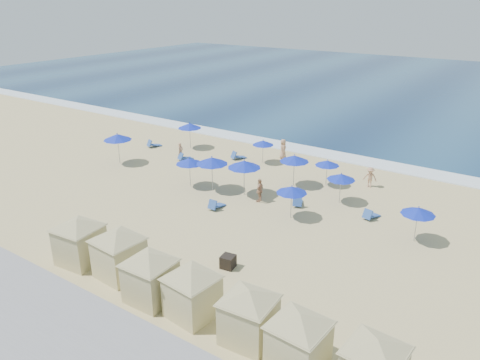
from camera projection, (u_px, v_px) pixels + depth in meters
name	position (u px, v px, depth m)	size (l,w,h in m)	color
ground	(224.00, 214.00, 31.30)	(160.00, 160.00, 0.00)	tan
ocean	(431.00, 89.00, 73.50)	(160.00, 80.00, 0.06)	#0D284B
surf_line	(323.00, 153.00, 43.18)	(160.00, 2.50, 0.08)	white
seawall	(44.00, 309.00, 20.70)	(160.00, 6.10, 1.22)	gray
trash_bin	(228.00, 262.00, 24.98)	(0.70, 0.70, 0.70)	black
cabana_0	(79.00, 235.00, 25.06)	(4.54, 4.54, 2.86)	#CCC18B
cabana_1	(118.00, 247.00, 23.82)	(4.57, 4.57, 2.87)	#CCC18B
cabana_2	(150.00, 271.00, 21.91)	(4.41, 4.41, 2.77)	#CCC18B
cabana_3	(192.00, 286.00, 20.81)	(4.30, 4.30, 2.71)	#CCC18B
cabana_4	(249.00, 309.00, 19.28)	(4.33, 4.33, 2.72)	#CCC18B
cabana_5	(299.00, 334.00, 17.85)	(4.32, 4.32, 2.72)	#CCC18B
cabana_6	(375.00, 359.00, 16.64)	(4.23, 4.23, 2.66)	#CCC18B
umbrella_0	(117.00, 137.00, 39.88)	(2.41, 2.41, 2.74)	#A5A8AD
umbrella_1	(190.00, 126.00, 44.08)	(2.23, 2.23, 2.53)	#A5A8AD
umbrella_2	(189.00, 161.00, 35.07)	(2.07, 2.07, 2.36)	#A5A8AD
umbrella_3	(263.00, 143.00, 40.21)	(1.86, 1.86, 2.11)	#A5A8AD
umbrella_4	(244.00, 164.00, 33.44)	(2.41, 2.41, 2.74)	#A5A8AD
umbrella_5	(212.00, 161.00, 34.26)	(2.37, 2.37, 2.70)	#A5A8AD
umbrella_6	(294.00, 158.00, 35.16)	(2.23, 2.23, 2.54)	#A5A8AD
umbrella_7	(292.00, 190.00, 30.03)	(2.02, 2.02, 2.30)	#A5A8AD
umbrella_8	(327.00, 163.00, 35.35)	(1.85, 1.85, 2.11)	#A5A8AD
umbrella_9	(341.00, 177.00, 32.31)	(1.97, 1.97, 2.24)	#A5A8AD
umbrella_10	(418.00, 211.00, 27.10)	(2.00, 2.00, 2.27)	#A5A8AD
beach_chair_0	(153.00, 144.00, 45.07)	(1.06, 1.52, 0.77)	#2A4F9C
beach_chair_1	(184.00, 157.00, 41.45)	(0.97, 1.48, 0.75)	#2A4F9C
beach_chair_2	(237.00, 156.00, 41.73)	(1.15, 1.53, 0.77)	#2A4F9C
beach_chair_3	(216.00, 205.00, 31.96)	(0.63, 1.39, 0.76)	#2A4F9C
beach_chair_4	(298.00, 202.00, 32.46)	(1.13, 1.54, 0.77)	#2A4F9C
beach_chair_5	(370.00, 215.00, 30.53)	(0.91, 1.46, 0.75)	#2A4F9C
beachgoer_0	(180.00, 151.00, 41.40)	(0.57, 0.37, 1.56)	tan
beachgoer_1	(260.00, 190.00, 32.87)	(1.01, 0.42, 1.72)	tan
beachgoer_2	(370.00, 177.00, 35.42)	(1.02, 0.59, 1.58)	tan
beachgoer_3	(283.00, 149.00, 41.60)	(0.88, 0.57, 1.80)	tan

